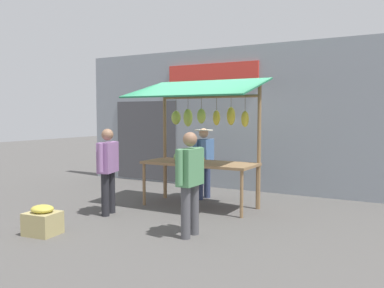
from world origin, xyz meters
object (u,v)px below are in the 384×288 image
object	(u,v)px
market_stall	(200,128)
shopper_in_grey_tee	(108,166)
shopper_in_striped_shirt	(190,177)
vendor_with_sunhat	(204,158)
produce_crate_near	(43,221)

from	to	relation	value
market_stall	shopper_in_grey_tee	xyz separation A→B (m)	(1.14, 1.37, -0.66)
shopper_in_striped_shirt	shopper_in_grey_tee	bearing A→B (deg)	77.76
vendor_with_sunhat	produce_crate_near	size ratio (longest dim) A/B	2.95
market_stall	produce_crate_near	size ratio (longest dim) A/B	4.89
vendor_with_sunhat	shopper_in_striped_shirt	distance (m)	2.75
produce_crate_near	shopper_in_striped_shirt	bearing A→B (deg)	-153.16
market_stall	vendor_with_sunhat	bearing A→B (deg)	-67.68
market_stall	produce_crate_near	distance (m)	3.33
shopper_in_grey_tee	shopper_in_striped_shirt	world-z (taller)	same
vendor_with_sunhat	produce_crate_near	world-z (taller)	vendor_with_sunhat
shopper_in_grey_tee	market_stall	bearing A→B (deg)	-55.69
shopper_in_striped_shirt	produce_crate_near	world-z (taller)	shopper_in_striped_shirt
vendor_with_sunhat	shopper_in_grey_tee	world-z (taller)	shopper_in_grey_tee
shopper_in_grey_tee	vendor_with_sunhat	bearing A→B (deg)	-38.05
shopper_in_grey_tee	produce_crate_near	world-z (taller)	shopper_in_grey_tee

